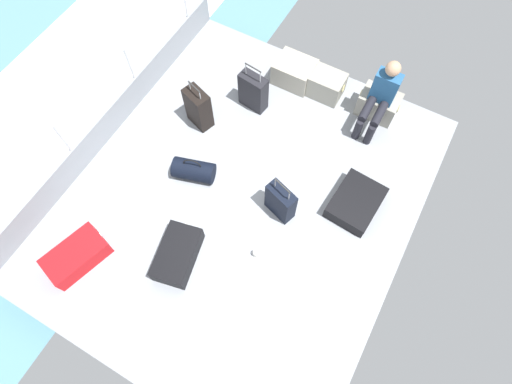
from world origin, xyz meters
TOP-DOWN VIEW (x-y plane):
  - ground_plane at (0.00, 0.00)m, footprint 4.40×5.20m
  - gunwale_port at (-2.17, 0.00)m, footprint 0.06×5.20m
  - railing_port at (-2.17, 0.00)m, footprint 0.04×4.20m
  - sea_wake at (-3.60, 0.00)m, footprint 12.00×12.00m
  - cargo_crate_0 at (-0.30, 2.12)m, footprint 0.61×0.47m
  - cargo_crate_1 at (0.24, 2.12)m, footprint 0.53×0.38m
  - cargo_crate_2 at (1.04, 2.17)m, footprint 0.59×0.39m
  - passenger_seated at (1.04, 1.99)m, footprint 0.34×0.66m
  - suitcase_0 at (0.54, 0.05)m, footprint 0.43×0.30m
  - suitcase_1 at (-0.27, -1.14)m, footprint 0.58×0.81m
  - suitcase_2 at (-1.15, 0.76)m, footprint 0.42×0.33m
  - suitcase_3 at (-0.62, 1.40)m, footprint 0.43×0.25m
  - suitcase_4 at (1.38, 0.60)m, footprint 0.63×0.78m
  - suitcase_5 at (-1.35, -1.77)m, footprint 0.62×0.83m
  - duffel_bag at (-0.73, -0.05)m, footprint 0.62×0.44m
  - paper_cup at (0.56, -0.63)m, footprint 0.08×0.08m

SIDE VIEW (x-z plane):
  - sea_wake at x=-3.60m, z-range -0.35..-0.33m
  - ground_plane at x=0.00m, z-range -0.06..0.00m
  - paper_cup at x=0.56m, z-range 0.00..0.10m
  - suitcase_4 at x=1.38m, z-range 0.00..0.22m
  - suitcase_5 at x=-1.35m, z-range 0.00..0.27m
  - suitcase_1 at x=-0.27m, z-range 0.00..0.27m
  - duffel_bag at x=-0.73m, z-range -0.06..0.35m
  - cargo_crate_0 at x=-0.30m, z-range 0.00..0.38m
  - cargo_crate_2 at x=1.04m, z-range 0.00..0.38m
  - cargo_crate_1 at x=0.24m, z-range 0.00..0.39m
  - gunwale_port at x=-2.17m, z-range 0.00..0.45m
  - suitcase_0 at x=0.54m, z-range -0.09..0.66m
  - suitcase_3 at x=-0.62m, z-range -0.10..0.70m
  - suitcase_2 at x=-1.15m, z-range -0.08..0.72m
  - passenger_seated at x=1.04m, z-range 0.02..1.10m
  - railing_port at x=-2.17m, z-range 0.27..1.29m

